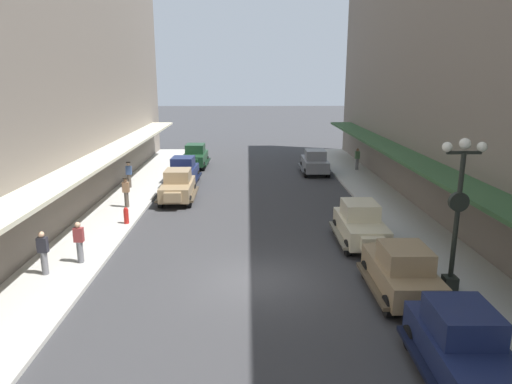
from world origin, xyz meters
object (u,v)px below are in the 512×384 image
(pedestrian_0, at_px, (357,159))
(pedestrian_3, at_px, (126,192))
(pedestrian_1, at_px, (129,174))
(pedestrian_2, at_px, (43,253))
(parked_car_5, at_px, (315,161))
(parked_car_6, at_px, (178,185))
(parked_car_4, at_px, (360,223))
(pedestrian_4, at_px, (79,242))
(parked_car_2, at_px, (402,270))
(lamp_post_with_clock, at_px, (458,210))
(parked_car_1, at_px, (183,171))
(parked_car_3, at_px, (464,346))
(fire_hydrant, at_px, (126,215))
(parked_car_0, at_px, (195,156))

(pedestrian_0, relative_size, pedestrian_3, 0.98)
(pedestrian_3, bearing_deg, pedestrian_1, 102.02)
(pedestrian_0, distance_m, pedestrian_2, 24.91)
(parked_car_5, bearing_deg, parked_car_6, -140.04)
(parked_car_4, distance_m, pedestrian_0, 16.25)
(parked_car_4, relative_size, parked_car_5, 1.00)
(pedestrian_2, xyz_separation_m, pedestrian_4, (0.91, 1.09, 0.00))
(parked_car_2, height_order, lamp_post_with_clock, lamp_post_with_clock)
(pedestrian_0, bearing_deg, parked_car_6, -145.86)
(parked_car_6, xyz_separation_m, pedestrian_1, (-3.55, 2.87, 0.07))
(parked_car_2, height_order, parked_car_6, same)
(parked_car_2, distance_m, parked_car_6, 15.44)
(parked_car_4, relative_size, pedestrian_4, 2.60)
(pedestrian_1, xyz_separation_m, pedestrian_3, (1.00, -4.68, 0.00))
(parked_car_2, bearing_deg, parked_car_1, 119.56)
(parked_car_1, xyz_separation_m, parked_car_3, (9.54, -21.19, 0.00))
(parked_car_5, relative_size, fire_hydrant, 5.21)
(parked_car_1, xyz_separation_m, lamp_post_with_clock, (11.20, -16.63, 2.04))
(parked_car_4, height_order, fire_hydrant, parked_car_4)
(pedestrian_4, bearing_deg, parked_car_2, -13.42)
(parked_car_4, xyz_separation_m, pedestrian_2, (-12.31, -3.37, 0.05))
(pedestrian_3, bearing_deg, pedestrian_0, 34.36)
(pedestrian_0, height_order, pedestrian_2, same)
(pedestrian_3, bearing_deg, parked_car_4, -25.55)
(fire_hydrant, height_order, pedestrian_0, pedestrian_0)
(parked_car_4, bearing_deg, parked_car_2, -88.06)
(parked_car_2, relative_size, lamp_post_with_clock, 0.83)
(parked_car_0, relative_size, pedestrian_3, 2.57)
(lamp_post_with_clock, bearing_deg, parked_car_1, 123.96)
(lamp_post_with_clock, bearing_deg, parked_car_0, 115.87)
(parked_car_6, relative_size, pedestrian_1, 2.56)
(parked_car_0, xyz_separation_m, fire_hydrant, (-1.73, -15.18, -0.38))
(parked_car_3, xyz_separation_m, pedestrian_1, (-12.80, 19.72, 0.07))
(parked_car_1, height_order, pedestrian_4, parked_car_1)
(parked_car_6, relative_size, fire_hydrant, 5.22)
(parked_car_1, bearing_deg, pedestrian_0, 17.99)
(pedestrian_0, xyz_separation_m, pedestrian_2, (-15.83, -19.23, 0.00))
(pedestrian_1, xyz_separation_m, pedestrian_4, (1.18, -12.50, -0.02))
(parked_car_0, distance_m, fire_hydrant, 15.28)
(parked_car_0, height_order, pedestrian_1, parked_car_0)
(parked_car_6, relative_size, lamp_post_with_clock, 0.83)
(parked_car_0, height_order, parked_car_5, same)
(pedestrian_4, bearing_deg, pedestrian_0, 50.56)
(parked_car_5, relative_size, pedestrian_2, 2.61)
(parked_car_3, bearing_deg, parked_car_6, 118.76)
(parked_car_6, height_order, lamp_post_with_clock, lamp_post_with_clock)
(parked_car_2, height_order, fire_hydrant, parked_car_2)
(parked_car_1, xyz_separation_m, parked_car_5, (9.44, 3.33, 0.00))
(pedestrian_1, height_order, pedestrian_2, pedestrian_1)
(pedestrian_1, bearing_deg, parked_car_3, -57.01)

